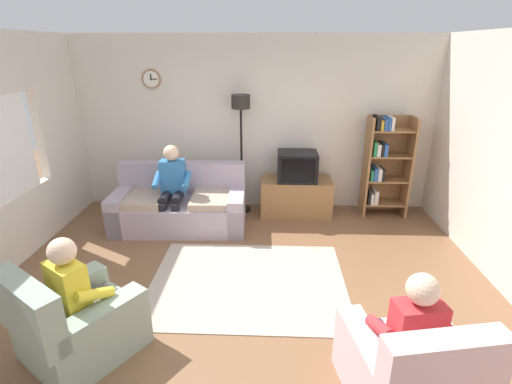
{
  "coord_description": "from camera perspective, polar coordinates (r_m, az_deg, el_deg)",
  "views": [
    {
      "loc": [
        0.28,
        -3.34,
        2.51
      ],
      "look_at": [
        0.09,
        1.07,
        0.81
      ],
      "focal_mm": 26.54,
      "sensor_mm": 36.0,
      "label": 1
    }
  ],
  "objects": [
    {
      "name": "back_wall_assembly",
      "position": [
        6.12,
        -0.24,
        10.13
      ],
      "size": [
        6.2,
        0.17,
        2.7
      ],
      "color": "silver",
      "rests_on": "ground_plane"
    },
    {
      "name": "area_rug",
      "position": [
        4.43,
        -1.21,
        -13.44
      ],
      "size": [
        2.2,
        1.7,
        0.01
      ],
      "primitive_type": "cube",
      "color": "#AD9E8E",
      "rests_on": "ground_plane"
    },
    {
      "name": "person_in_left_armchair",
      "position": [
        3.6,
        -24.93,
        -13.15
      ],
      "size": [
        0.61,
        0.64,
        1.12
      ],
      "color": "yellow",
      "rests_on": "ground_plane"
    },
    {
      "name": "tv",
      "position": [
        5.84,
        6.22,
        3.9
      ],
      "size": [
        0.6,
        0.49,
        0.44
      ],
      "color": "black",
      "rests_on": "tv_stand"
    },
    {
      "name": "couch",
      "position": [
        5.68,
        -11.38,
        -2.16
      ],
      "size": [
        1.93,
        0.94,
        0.9
      ],
      "color": "#A899A8",
      "rests_on": "ground_plane"
    },
    {
      "name": "tv_stand",
      "position": [
        6.03,
        6.02,
        -0.67
      ],
      "size": [
        1.1,
        0.56,
        0.58
      ],
      "color": "olive",
      "rests_on": "ground_plane"
    },
    {
      "name": "floor_lamp",
      "position": [
        5.81,
        -2.28,
        10.52
      ],
      "size": [
        0.28,
        0.28,
        1.85
      ],
      "color": "black",
      "rests_on": "ground_plane"
    },
    {
      "name": "armchair_near_window",
      "position": [
        3.75,
        -25.38,
        -17.7
      ],
      "size": [
        1.15,
        1.18,
        0.9
      ],
      "color": "gray",
      "rests_on": "ground_plane"
    },
    {
      "name": "person_in_right_armchair",
      "position": [
        3.11,
        21.87,
        -18.67
      ],
      "size": [
        0.56,
        0.58,
        1.12
      ],
      "color": "red",
      "rests_on": "ground_plane"
    },
    {
      "name": "bookshelf",
      "position": [
        6.16,
        18.68,
        4.05
      ],
      "size": [
        0.68,
        0.36,
        1.57
      ],
      "color": "olive",
      "rests_on": "ground_plane"
    },
    {
      "name": "armchair_near_bookshelf",
      "position": [
        3.25,
        21.87,
        -23.92
      ],
      "size": [
        0.94,
        1.01,
        0.9
      ],
      "color": "beige",
      "rests_on": "ground_plane"
    },
    {
      "name": "person_on_couch",
      "position": [
        5.45,
        -12.54,
        1.13
      ],
      "size": [
        0.52,
        0.55,
        1.24
      ],
      "color": "#3372B2",
      "rests_on": "ground_plane"
    },
    {
      "name": "ground_plane",
      "position": [
        4.19,
        -1.92,
        -15.81
      ],
      "size": [
        12.0,
        12.0,
        0.0
      ],
      "primitive_type": "plane",
      "color": "brown"
    }
  ]
}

